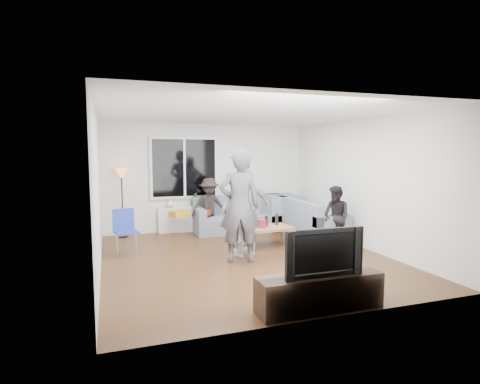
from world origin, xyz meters
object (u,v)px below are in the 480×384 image
object	(u,v)px
player_right	(246,208)
spectator_right	(336,217)
floor_lamp	(122,203)
tv_console	(320,292)
sofa_right_section	(311,218)
spectator_back	(209,206)
player_left	(240,206)
sofa_back_section	(242,214)
coffee_table	(265,236)
side_chair	(126,233)
television	(320,251)

from	to	relation	value
player_right	spectator_right	size ratio (longest dim) A/B	1.44
floor_lamp	tv_console	size ratio (longest dim) A/B	0.97
sofa_right_section	floor_lamp	size ratio (longest dim) A/B	1.28
floor_lamp	spectator_back	distance (m)	1.98
sofa_right_section	spectator_back	bearing A→B (deg)	62.88
player_left	tv_console	xyz separation A→B (m)	(0.26, -2.30, -0.77)
sofa_back_section	coffee_table	size ratio (longest dim) A/B	2.09
coffee_table	side_chair	size ratio (longest dim) A/B	1.28
side_chair	television	xyz separation A→B (m)	(2.13, -3.39, 0.31)
spectator_right	tv_console	bearing A→B (deg)	-47.30
coffee_table	spectator_back	xyz separation A→B (m)	(-0.77, 1.59, 0.46)
player_left	tv_console	bearing A→B (deg)	110.15
side_chair	sofa_right_section	bearing A→B (deg)	-7.40
sofa_right_section	television	world-z (taller)	television
coffee_table	tv_console	distance (m)	3.26
tv_console	sofa_right_section	bearing A→B (deg)	62.42
spectator_back	tv_console	size ratio (longest dim) A/B	0.82
player_right	sofa_back_section	bearing A→B (deg)	-122.33
floor_lamp	player_right	size ratio (longest dim) A/B	0.87
spectator_right	sofa_back_section	bearing A→B (deg)	-159.40
spectator_back	floor_lamp	bearing A→B (deg)	174.96
spectator_back	television	xyz separation A→B (m)	(0.17, -4.80, 0.08)
floor_lamp	television	bearing A→B (deg)	-67.09
floor_lamp	spectator_right	distance (m)	4.70
side_chair	player_left	world-z (taller)	player_left
spectator_back	tv_console	xyz separation A→B (m)	(0.17, -4.80, -0.44)
television	side_chair	bearing A→B (deg)	122.12
sofa_right_section	coffee_table	xyz separation A→B (m)	(-1.34, -0.51, -0.22)
coffee_table	television	size ratio (longest dim) A/B	1.07
side_chair	television	distance (m)	4.01
player_left	spectator_right	size ratio (longest dim) A/B	1.59
side_chair	tv_console	distance (m)	4.01
player_left	coffee_table	bearing A→B (deg)	-119.50
sofa_right_section	player_right	distance (m)	2.27
player_left	spectator_right	world-z (taller)	player_left
player_right	tv_console	distance (m)	2.74
player_left	player_right	distance (m)	0.44
coffee_table	spectator_back	world-z (taller)	spectator_back
sofa_back_section	floor_lamp	distance (m)	2.80
floor_lamp	spectator_right	size ratio (longest dim) A/B	1.25
floor_lamp	spectator_back	bearing A→B (deg)	-6.80
sofa_right_section	side_chair	distance (m)	4.08
sofa_back_section	television	size ratio (longest dim) A/B	2.23
spectator_back	tv_console	world-z (taller)	spectator_back
spectator_back	coffee_table	bearing A→B (deg)	-62.47
side_chair	player_left	distance (m)	2.24
spectator_right	floor_lamp	bearing A→B (deg)	-131.40
sofa_back_section	sofa_right_section	size ratio (longest dim) A/B	1.15
player_left	floor_lamp	bearing A→B (deg)	-41.80
spectator_right	spectator_back	distance (m)	2.99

